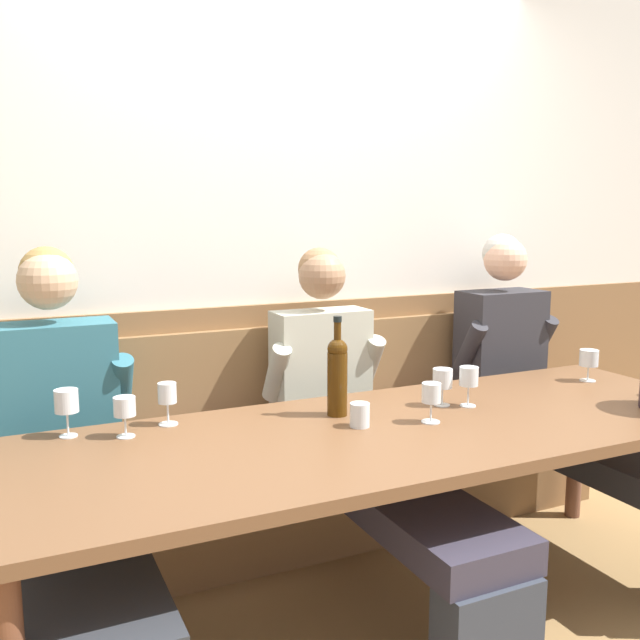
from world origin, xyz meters
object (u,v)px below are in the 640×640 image
(wine_glass_by_bottle, at_px, (469,378))
(dining_table, at_px, (398,445))
(wine_glass_near_bucket, at_px, (431,395))
(wine_glass_center_rear, at_px, (589,360))
(wine_bottle_green_tall, at_px, (337,374))
(wine_glass_mid_left, at_px, (66,402))
(person_right_seat, at_px, (364,431))
(wine_glass_right_end, at_px, (443,380))
(wall_bench, at_px, (311,478))
(person_left_seat, at_px, (550,392))
(person_center_right_seat, at_px, (66,467))
(wine_glass_mid_right, at_px, (125,409))
(wine_glass_left_end, at_px, (167,396))
(water_tumbler_center, at_px, (360,415))

(wine_glass_by_bottle, bearing_deg, dining_table, -165.14)
(wine_glass_near_bucket, bearing_deg, wine_glass_center_rear, 12.23)
(wine_bottle_green_tall, xyz_separation_m, wine_glass_mid_left, (-0.89, 0.16, -0.04))
(wine_glass_mid_left, bearing_deg, person_right_seat, -3.06)
(wine_glass_right_end, relative_size, wine_glass_mid_left, 0.90)
(wall_bench, relative_size, wine_glass_mid_left, 18.50)
(wine_glass_right_end, xyz_separation_m, wine_glass_by_bottle, (0.08, -0.05, 0.01))
(person_right_seat, height_order, person_left_seat, person_left_seat)
(wine_glass_near_bucket, relative_size, wine_glass_by_bottle, 0.92)
(person_center_right_seat, distance_m, wine_glass_right_end, 1.35)
(person_left_seat, relative_size, wine_glass_mid_right, 10.06)
(dining_table, relative_size, person_left_seat, 1.94)
(person_right_seat, distance_m, wine_glass_left_end, 0.77)
(wine_glass_left_end, distance_m, wine_glass_right_end, 1.01)
(person_right_seat, xyz_separation_m, wine_glass_center_rear, (1.04, -0.11, 0.21))
(person_left_seat, xyz_separation_m, wine_glass_right_end, (-0.73, -0.20, 0.17))
(wine_glass_by_bottle, height_order, water_tumbler_center, wine_glass_by_bottle)
(wine_glass_left_end, bearing_deg, wine_glass_mid_left, 178.13)
(wine_glass_center_rear, distance_m, wine_glass_left_end, 1.78)
(wall_bench, height_order, wine_bottle_green_tall, wine_bottle_green_tall)
(wine_glass_mid_left, xyz_separation_m, water_tumbler_center, (0.90, -0.31, -0.07))
(person_center_right_seat, xyz_separation_m, wine_glass_left_end, (0.34, 0.01, 0.19))
(person_left_seat, bearing_deg, wall_bench, 160.22)
(wine_glass_left_end, relative_size, wine_glass_mid_right, 1.10)
(dining_table, relative_size, wine_glass_mid_right, 19.49)
(person_right_seat, bearing_deg, wine_glass_mid_right, -178.35)
(wine_bottle_green_tall, distance_m, wine_glass_by_bottle, 0.51)
(wine_bottle_green_tall, distance_m, wine_glass_right_end, 0.42)
(dining_table, xyz_separation_m, person_right_seat, (0.04, 0.30, -0.05))
(wine_glass_center_rear, bearing_deg, wine_bottle_green_tall, 179.60)
(wall_bench, height_order, wine_glass_near_bucket, wall_bench)
(person_right_seat, bearing_deg, wall_bench, 95.51)
(person_left_seat, xyz_separation_m, wine_glass_mid_right, (-1.87, -0.07, 0.17))
(wine_glass_near_bucket, distance_m, wine_glass_mid_left, 1.21)
(wine_glass_center_rear, xyz_separation_m, wine_glass_right_end, (-0.79, -0.05, 0.00))
(wine_glass_mid_right, bearing_deg, wine_glass_right_end, -6.58)
(wall_bench, relative_size, person_right_seat, 2.19)
(wine_glass_by_bottle, bearing_deg, wine_glass_mid_left, 169.26)
(wine_glass_right_end, distance_m, wine_glass_mid_left, 1.32)
(dining_table, relative_size, wine_glass_by_bottle, 17.24)
(wine_glass_near_bucket, bearing_deg, wine_glass_mid_left, 162.07)
(wine_glass_center_rear, distance_m, wine_glass_mid_right, 1.93)
(wall_bench, bearing_deg, person_right_seat, -84.49)
(wine_glass_right_end, bearing_deg, wine_bottle_green_tall, 172.19)
(dining_table, xyz_separation_m, wine_glass_right_end, (0.28, 0.15, 0.16))
(wine_bottle_green_tall, distance_m, wine_glass_near_bucket, 0.34)
(person_center_right_seat, xyz_separation_m, wine_glass_right_end, (1.32, -0.19, 0.19))
(wine_glass_mid_left, bearing_deg, water_tumbler_center, -18.83)
(wine_glass_right_end, bearing_deg, wine_glass_mid_left, 170.70)
(wall_bench, height_order, person_center_right_seat, person_center_right_seat)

